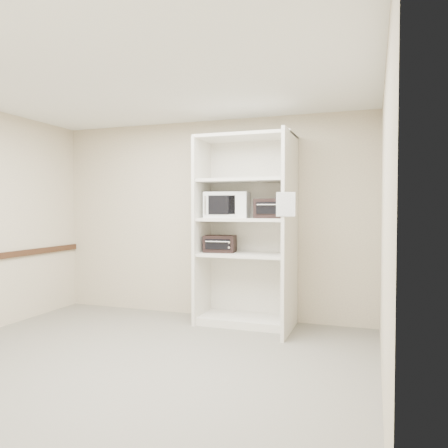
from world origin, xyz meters
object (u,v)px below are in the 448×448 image
(toaster_oven_upper, at_px, (272,208))
(toaster_oven_lower, at_px, (220,244))
(shelving_unit, at_px, (249,237))
(microwave, at_px, (228,205))

(toaster_oven_upper, xyz_separation_m, toaster_oven_lower, (-0.70, 0.01, -0.46))
(toaster_oven_upper, height_order, toaster_oven_lower, toaster_oven_upper)
(shelving_unit, distance_m, toaster_oven_lower, 0.41)
(shelving_unit, xyz_separation_m, microwave, (-0.31, 0.05, 0.41))
(shelving_unit, height_order, toaster_oven_lower, shelving_unit)
(toaster_oven_upper, relative_size, toaster_oven_lower, 1.08)
(microwave, bearing_deg, toaster_oven_upper, -13.03)
(shelving_unit, bearing_deg, toaster_oven_upper, -0.69)
(shelving_unit, height_order, microwave, shelving_unit)
(shelving_unit, xyz_separation_m, toaster_oven_upper, (0.30, -0.00, 0.36))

